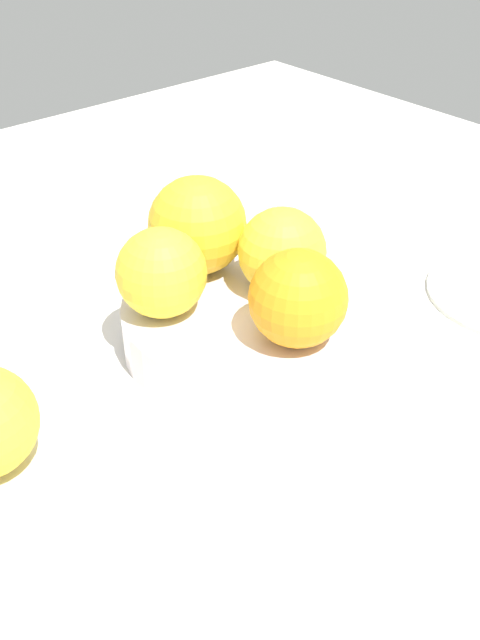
% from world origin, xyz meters
% --- Properties ---
extents(ground_plane, '(1.10, 1.10, 0.02)m').
position_xyz_m(ground_plane, '(0.00, 0.00, -0.01)').
color(ground_plane, silver).
extents(fruit_bowl, '(0.18, 0.18, 0.04)m').
position_xyz_m(fruit_bowl, '(0.00, 0.00, 0.02)').
color(fruit_bowl, silver).
rests_on(fruit_bowl, ground_plane).
extents(orange_in_bowl_0, '(0.08, 0.08, 0.08)m').
position_xyz_m(orange_in_bowl_0, '(-0.06, 0.01, 0.08)').
color(orange_in_bowl_0, yellow).
rests_on(orange_in_bowl_0, fruit_bowl).
extents(orange_in_bowl_1, '(0.07, 0.07, 0.07)m').
position_xyz_m(orange_in_bowl_1, '(0.06, 0.00, 0.07)').
color(orange_in_bowl_1, orange).
rests_on(orange_in_bowl_1, fruit_bowl).
extents(orange_in_bowl_2, '(0.07, 0.07, 0.07)m').
position_xyz_m(orange_in_bowl_2, '(-0.03, -0.05, 0.07)').
color(orange_in_bowl_2, yellow).
rests_on(orange_in_bowl_2, fruit_bowl).
extents(orange_in_bowl_3, '(0.07, 0.07, 0.07)m').
position_xyz_m(orange_in_bowl_3, '(0.01, 0.04, 0.07)').
color(orange_in_bowl_3, yellow).
rests_on(orange_in_bowl_3, fruit_bowl).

